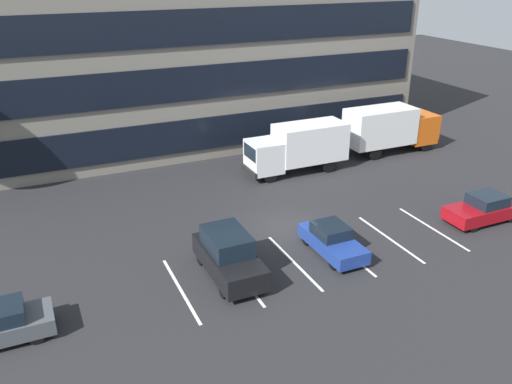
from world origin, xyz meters
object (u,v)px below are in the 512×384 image
Objects in this scene: sedan_maroon at (484,209)px; box_truck_white at (298,146)px; suv_black at (229,255)px; sedan_navy at (332,240)px; box_truck_orange at (390,127)px.

box_truck_white is at bearing 117.89° from sedan_maroon.
suv_black is (-14.72, 0.67, 0.29)m from sedan_maroon.
box_truck_white is 1.73× the size of sedan_navy.
box_truck_orange reaches higher than sedan_maroon.
box_truck_white reaches higher than suv_black.
box_truck_orange is 1.71× the size of sedan_maroon.
box_truck_orange is 20.28m from suv_black.
sedan_maroon is at bearing -101.72° from box_truck_orange.
suv_black is 1.16× the size of sedan_navy.
box_truck_white is at bearing 70.20° from sedan_navy.
suv_black is (-9.04, -10.08, -0.80)m from box_truck_white.
sedan_navy is (-11.79, -11.07, -1.23)m from box_truck_orange.
box_truck_orange is 1.83× the size of sedan_navy.
sedan_maroon reaches higher than sedan_navy.
box_truck_white reaches higher than sedan_maroon.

